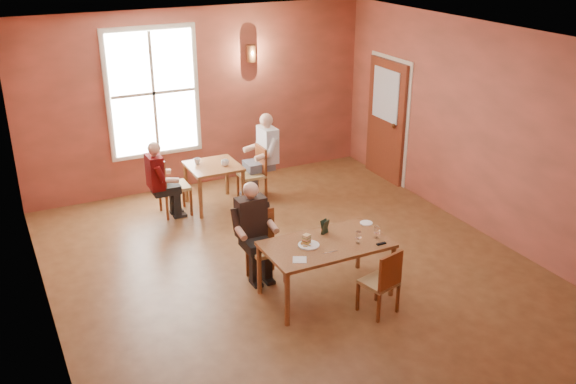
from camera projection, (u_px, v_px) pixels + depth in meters
name	position (u px, v px, depth m)	size (l,w,h in m)	color
ground	(295.00, 271.00, 8.42)	(6.00, 7.00, 0.01)	brown
wall_back	(200.00, 99.00, 10.73)	(6.00, 0.04, 3.00)	brown
wall_front	(501.00, 305.00, 4.95)	(6.00, 0.04, 3.00)	brown
wall_left	(37.00, 209.00, 6.61)	(0.04, 7.00, 3.00)	brown
wall_right	(484.00, 131.00, 9.07)	(0.04, 7.00, 3.00)	brown
ceiling	(296.00, 40.00, 7.26)	(6.00, 7.00, 0.04)	white
window	(153.00, 93.00, 10.28)	(1.36, 0.10, 1.96)	white
door	(386.00, 121.00, 11.12)	(0.12, 1.04, 2.10)	maroon
wall_sconce	(251.00, 53.00, 10.74)	(0.16, 0.16, 0.28)	brown
main_table	(326.00, 269.00, 7.76)	(1.50, 0.84, 0.70)	brown
chair_diner_main	(266.00, 248.00, 8.05)	(0.40, 0.40, 0.90)	#3C2212
diner_main	(266.00, 237.00, 7.97)	(0.49, 0.49, 1.23)	#34251E
chair_empty	(379.00, 281.00, 7.39)	(0.36, 0.36, 0.82)	#402415
plate_food	(309.00, 245.00, 7.56)	(0.26, 0.26, 0.03)	silver
sandwich	(307.00, 240.00, 7.60)	(0.08, 0.08, 0.10)	#DDB56C
goblet_b	(377.00, 232.00, 7.71)	(0.07, 0.07, 0.17)	white
goblet_c	(358.00, 237.00, 7.59)	(0.07, 0.07, 0.17)	white
menu_stand	(325.00, 227.00, 7.83)	(0.11, 0.05, 0.18)	black
knife	(330.00, 252.00, 7.41)	(0.19, 0.02, 0.00)	white
napkin	(300.00, 260.00, 7.25)	(0.16, 0.16, 0.01)	white
side_plate	(366.00, 223.00, 8.12)	(0.16, 0.16, 0.01)	white
sunglasses	(381.00, 244.00, 7.60)	(0.12, 0.04, 0.01)	black
second_table	(214.00, 186.00, 10.23)	(0.79, 0.79, 0.70)	brown
chair_diner_white	(251.00, 174.00, 10.46)	(0.39, 0.39, 0.88)	#46280E
diner_white	(253.00, 160.00, 10.38)	(0.54, 0.54, 1.34)	white
chair_diner_maroon	(174.00, 185.00, 9.91)	(0.42, 0.42, 0.96)	#532D10
diner_maroon	(172.00, 178.00, 9.85)	(0.48, 0.48, 1.20)	maroon
cup_a	(225.00, 163.00, 10.05)	(0.12, 0.12, 0.10)	white
cup_b	(197.00, 161.00, 10.12)	(0.10, 0.10, 0.10)	white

